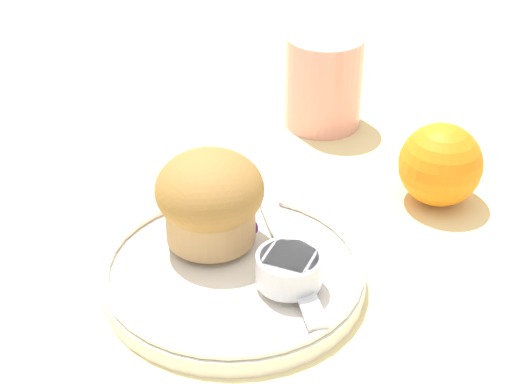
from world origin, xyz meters
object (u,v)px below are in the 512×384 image
object	(u,v)px
orange_fruit	(440,165)
juice_glass	(324,81)
muffin	(210,198)
butter_knife	(288,250)

from	to	relation	value
orange_fruit	juice_glass	world-z (taller)	juice_glass
muffin	juice_glass	bearing A→B (deg)	110.97
juice_glass	butter_knife	bearing A→B (deg)	-54.44
butter_knife	orange_fruit	xyz separation A→B (m)	(0.02, 0.17, 0.02)
orange_fruit	butter_knife	bearing A→B (deg)	-97.35
muffin	butter_knife	size ratio (longest dim) A/B	0.53
muffin	butter_knife	distance (m)	0.07
butter_knife	muffin	bearing A→B (deg)	-120.61
muffin	orange_fruit	size ratio (longest dim) A/B	1.16
butter_knife	juice_glass	world-z (taller)	juice_glass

